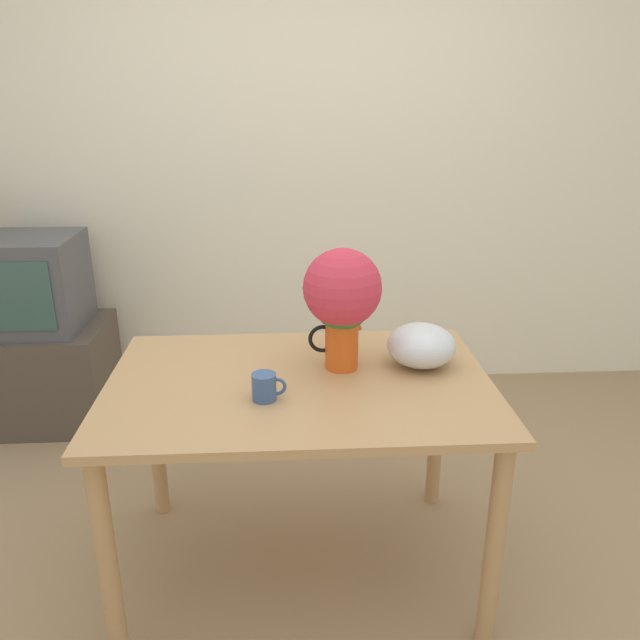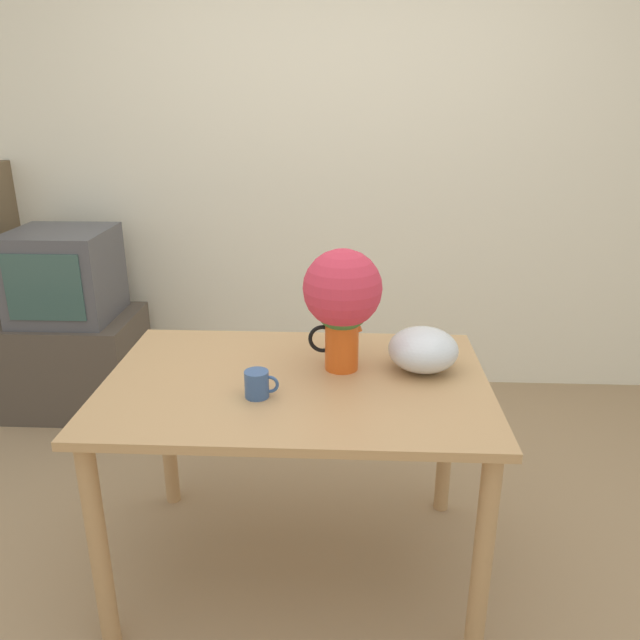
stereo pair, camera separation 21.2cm
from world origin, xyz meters
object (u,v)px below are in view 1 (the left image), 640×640
(flower_vase, at_px, (342,297))
(white_bowl, at_px, (421,345))
(tv_set, at_px, (29,283))
(coffee_mug, at_px, (265,387))

(flower_vase, height_order, white_bowl, flower_vase)
(white_bowl, relative_size, tv_set, 0.48)
(flower_vase, xyz_separation_m, tv_set, (-1.50, 1.14, -0.27))
(white_bowl, distance_m, tv_set, 2.11)
(white_bowl, bearing_deg, coffee_mug, -156.75)
(coffee_mug, relative_size, white_bowl, 0.45)
(coffee_mug, bearing_deg, flower_vase, 41.39)
(tv_set, bearing_deg, flower_vase, -37.23)
(flower_vase, height_order, tv_set, flower_vase)
(coffee_mug, bearing_deg, tv_set, 132.08)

